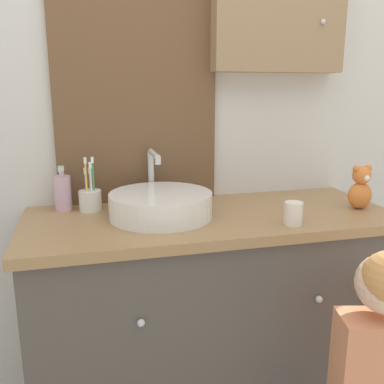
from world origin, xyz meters
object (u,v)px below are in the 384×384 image
Objects in this scene: soap_dispenser at (63,192)px; teddy_bear at (361,188)px; toothbrush_holder at (90,198)px; child_figure at (376,372)px; sink_basin at (161,204)px; drinking_cup at (293,213)px.

teddy_bear is (1.08, -0.25, 0.01)m from soap_dispenser.
toothbrush_holder reaches higher than child_figure.
drinking_cup is at bearing -25.83° from sink_basin.
sink_basin is 2.04× the size of toothbrush_holder.
soap_dispenser is 1.00× the size of teddy_bear.
child_figure is (0.87, -0.69, -0.43)m from soap_dispenser.
toothbrush_holder reaches higher than drinking_cup.
drinking_cup is (-0.34, -0.12, -0.04)m from teddy_bear.
sink_basin is 0.75m from teddy_bear.
sink_basin is at bearing -26.94° from soap_dispenser.
drinking_cup is (0.65, -0.34, -0.01)m from toothbrush_holder.
soap_dispenser is (-0.10, 0.02, 0.02)m from toothbrush_holder.
sink_basin is 0.46× the size of child_figure.
sink_basin is 0.46m from drinking_cup.
child_figure is at bearing -68.99° from drinking_cup.
sink_basin is at bearing 135.78° from child_figure.
toothbrush_holder is 1.20× the size of teddy_bear.
teddy_bear is at bearing 19.46° from drinking_cup.
sink_basin is at bearing -31.35° from toothbrush_holder.
drinking_cup is (0.75, -0.37, -0.03)m from soap_dispenser.
teddy_bear is (0.21, 0.44, 0.44)m from child_figure.
soap_dispenser is 2.16× the size of drinking_cup.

